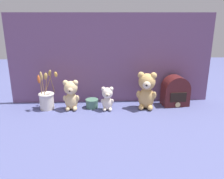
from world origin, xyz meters
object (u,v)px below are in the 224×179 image
at_px(teddy_bear_medium, 71,94).
at_px(decorative_tin_tall, 92,103).
at_px(vintage_radio, 175,92).
at_px(teddy_bear_small, 107,98).
at_px(teddy_bear_large, 147,90).
at_px(flower_vase, 47,98).

relative_size(teddy_bear_medium, decorative_tin_tall, 2.34).
bearing_deg(teddy_bear_medium, decorative_tin_tall, 10.66).
relative_size(vintage_radio, decorative_tin_tall, 2.41).
distance_m(teddy_bear_small, vintage_radio, 0.50).
distance_m(teddy_bear_small, decorative_tin_tall, 0.13).
xyz_separation_m(vintage_radio, decorative_tin_tall, (-0.61, -0.03, -0.07)).
height_order(teddy_bear_large, teddy_bear_medium, teddy_bear_large).
xyz_separation_m(teddy_bear_large, teddy_bear_small, (-0.27, -0.02, -0.05)).
bearing_deg(teddy_bear_large, teddy_bear_small, -176.13).
xyz_separation_m(flower_vase, decorative_tin_tall, (0.31, 0.01, -0.05)).
distance_m(teddy_bear_medium, decorative_tin_tall, 0.16).
height_order(teddy_bear_small, vintage_radio, vintage_radio).
bearing_deg(vintage_radio, teddy_bear_medium, -175.97).
bearing_deg(teddy_bear_large, teddy_bear_medium, 179.35).
distance_m(flower_vase, vintage_radio, 0.92).
bearing_deg(teddy_bear_small, vintage_radio, 8.82).
xyz_separation_m(teddy_bear_small, flower_vase, (-0.42, 0.04, -0.01)).
xyz_separation_m(flower_vase, vintage_radio, (0.92, 0.03, 0.02)).
bearing_deg(flower_vase, vintage_radio, 2.04).
distance_m(flower_vase, decorative_tin_tall, 0.32).
bearing_deg(teddy_bear_small, teddy_bear_medium, 174.43).
height_order(teddy_bear_large, teddy_bear_small, teddy_bear_large).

